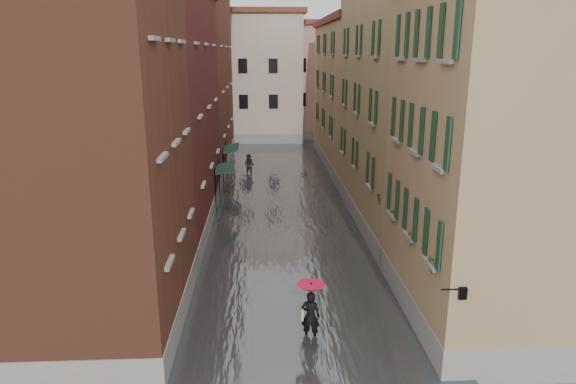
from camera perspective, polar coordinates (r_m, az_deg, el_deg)
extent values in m
plane|color=#5F5F61|center=(20.99, 0.52, -11.37)|extent=(120.00, 120.00, 0.00)
cube|color=#4D5255|center=(33.07, -0.79, -1.00)|extent=(10.00, 60.00, 0.20)
cube|color=brown|center=(17.95, -22.02, 4.80)|extent=(6.00, 8.00, 13.00)
cube|color=#59211C|center=(28.49, -14.91, 8.46)|extent=(6.00, 14.00, 12.50)
cube|color=brown|center=(43.17, -10.91, 11.91)|extent=(6.00, 16.00, 14.00)
cube|color=#A17853|center=(18.93, 22.64, 2.92)|extent=(6.00, 8.00, 11.50)
cube|color=#998A5C|center=(29.01, 13.59, 9.16)|extent=(6.00, 14.00, 13.00)
cube|color=#A17853|center=(43.62, 8.02, 10.42)|extent=(6.00, 16.00, 11.50)
cube|color=beige|center=(56.80, -4.85, 12.41)|extent=(12.00, 9.00, 13.00)
cube|color=tan|center=(59.22, 4.16, 12.07)|extent=(10.00, 9.00, 12.00)
cube|color=#152F24|center=(31.62, -7.02, 2.70)|extent=(1.09, 2.85, 0.31)
cylinder|color=black|center=(30.56, -8.06, -0.01)|extent=(0.06, 0.06, 2.80)
cylinder|color=black|center=(33.30, -7.64, 1.30)|extent=(0.06, 0.06, 2.80)
cube|color=#152F24|center=(38.01, -6.34, 4.88)|extent=(1.09, 3.19, 0.31)
cylinder|color=black|center=(36.72, -7.21, 2.64)|extent=(0.06, 0.06, 2.80)
cylinder|color=black|center=(39.83, -6.88, 3.66)|extent=(0.06, 0.06, 2.80)
cylinder|color=black|center=(15.11, 17.73, -10.27)|extent=(0.60, 0.05, 0.05)
cube|color=black|center=(15.26, 18.77, -10.52)|extent=(0.22, 0.22, 0.35)
cube|color=beige|center=(15.26, 18.77, -10.52)|extent=(0.14, 0.14, 0.24)
cube|color=#994732|center=(16.44, 16.11, -7.80)|extent=(0.22, 0.85, 0.18)
imported|color=#265926|center=(16.29, 16.22, -6.44)|extent=(0.59, 0.51, 0.66)
cube|color=#994732|center=(18.40, 13.93, -5.11)|extent=(0.22, 0.85, 0.18)
imported|color=#265926|center=(18.26, 14.01, -3.88)|extent=(0.59, 0.51, 0.66)
cube|color=#994732|center=(20.69, 11.97, -2.68)|extent=(0.22, 0.85, 0.18)
imported|color=#265926|center=(20.56, 12.04, -1.57)|extent=(0.59, 0.51, 0.66)
cube|color=#994732|center=(22.95, 10.46, -0.79)|extent=(0.22, 0.85, 0.18)
imported|color=#265926|center=(22.84, 10.51, 0.22)|extent=(0.59, 0.51, 0.66)
imported|color=black|center=(17.68, 2.51, -13.61)|extent=(0.73, 0.58, 1.77)
cube|color=beige|center=(17.67, 1.57, -13.38)|extent=(0.08, 0.30, 0.38)
cylinder|color=black|center=(17.46, 2.53, -12.28)|extent=(0.02, 0.02, 1.00)
cone|color=#DA0E3F|center=(17.20, 2.55, -10.60)|extent=(0.97, 0.97, 0.28)
imported|color=black|center=(40.03, -4.33, 3.00)|extent=(1.03, 0.93, 1.73)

